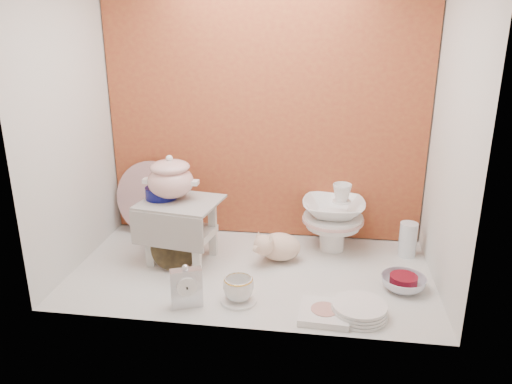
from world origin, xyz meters
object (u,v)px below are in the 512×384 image
at_px(plush_pig, 280,246).
at_px(dinner_plate_stack, 359,310).
at_px(porcelain_tower, 333,217).
at_px(soup_tureen, 170,177).
at_px(floral_platter, 151,199).
at_px(crystal_bowl, 403,283).
at_px(gold_rim_teacup, 238,289).
at_px(blue_white_vase, 167,217).
at_px(mantel_clock, 186,286).
at_px(step_stool, 182,231).

bearing_deg(plush_pig, dinner_plate_stack, -72.06).
relative_size(dinner_plate_stack, porcelain_tower, 0.64).
bearing_deg(soup_tureen, floral_platter, 127.43).
bearing_deg(floral_platter, crystal_bowl, -18.46).
bearing_deg(soup_tureen, crystal_bowl, -8.73).
bearing_deg(crystal_bowl, gold_rim_teacup, -163.88).
relative_size(blue_white_vase, porcelain_tower, 0.61).
bearing_deg(crystal_bowl, soup_tureen, 171.27).
distance_m(soup_tureen, plush_pig, 0.67).
bearing_deg(soup_tureen, porcelain_tower, 14.68).
relative_size(floral_platter, crystal_bowl, 2.11).
height_order(mantel_clock, dinner_plate_stack, mantel_clock).
relative_size(step_stool, plush_pig, 1.40).
bearing_deg(floral_platter, gold_rim_teacup, -46.93).
xyz_separation_m(floral_platter, plush_pig, (0.78, -0.25, -0.14)).
distance_m(blue_white_vase, plush_pig, 0.73).
distance_m(step_stool, gold_rim_teacup, 0.53).
bearing_deg(crystal_bowl, porcelain_tower, 130.03).
bearing_deg(porcelain_tower, gold_rim_teacup, -124.07).
xyz_separation_m(gold_rim_teacup, porcelain_tower, (0.42, 0.62, 0.13)).
bearing_deg(plush_pig, porcelain_tower, 12.27).
height_order(dinner_plate_stack, porcelain_tower, porcelain_tower).
height_order(floral_platter, dinner_plate_stack, floral_platter).
bearing_deg(step_stool, plush_pig, 15.92).
bearing_deg(blue_white_vase, floral_platter, 171.38).
bearing_deg(porcelain_tower, plush_pig, -146.25).
distance_m(soup_tureen, floral_platter, 0.42).
height_order(soup_tureen, floral_platter, soup_tureen).
distance_m(floral_platter, blue_white_vase, 0.14).
relative_size(soup_tureen, porcelain_tower, 0.71).
bearing_deg(crystal_bowl, mantel_clock, -163.41).
xyz_separation_m(step_stool, floral_platter, (-0.27, 0.31, 0.05)).
height_order(blue_white_vase, gold_rim_teacup, blue_white_vase).
bearing_deg(dinner_plate_stack, soup_tureen, 155.31).
relative_size(step_stool, mantel_clock, 1.93).
distance_m(plush_pig, porcelain_tower, 0.35).
distance_m(dinner_plate_stack, porcelain_tower, 0.69).
bearing_deg(porcelain_tower, soup_tureen, -165.32).
relative_size(soup_tureen, blue_white_vase, 1.17).
relative_size(floral_platter, gold_rim_teacup, 3.23).
distance_m(blue_white_vase, crystal_bowl, 1.38).
relative_size(floral_platter, plush_pig, 1.59).
bearing_deg(mantel_clock, floral_platter, 97.68).
bearing_deg(dinner_plate_stack, gold_rim_teacup, 175.59).
bearing_deg(floral_platter, soup_tureen, -52.57).
height_order(step_stool, blue_white_vase, step_stool).
relative_size(soup_tureen, crystal_bowl, 1.31).
relative_size(gold_rim_teacup, porcelain_tower, 0.36).
xyz_separation_m(soup_tureen, gold_rim_teacup, (0.42, -0.40, -0.38)).
height_order(step_stool, mantel_clock, step_stool).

